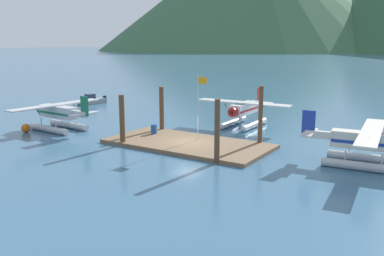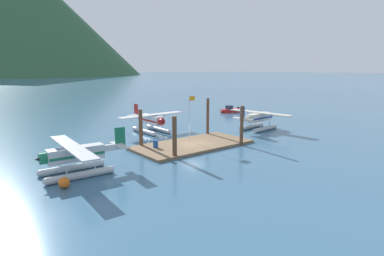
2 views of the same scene
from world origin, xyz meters
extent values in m
plane|color=#38607F|center=(0.00, 0.00, 0.00)|extent=(1200.00, 1200.00, 0.00)
cube|color=brown|center=(0.00, 0.00, 0.15)|extent=(14.47, 6.97, 0.30)
cylinder|color=brown|center=(-4.87, -3.03, 2.23)|extent=(0.48, 0.48, 4.46)
cylinder|color=brown|center=(4.90, -3.43, 2.43)|extent=(0.41, 0.41, 4.85)
cylinder|color=brown|center=(-5.28, 3.25, 2.29)|extent=(0.46, 0.46, 4.58)
cylinder|color=brown|center=(5.38, 3.35, 2.62)|extent=(0.38, 0.38, 5.25)
cylinder|color=silver|center=(0.35, 1.13, 3.16)|extent=(0.08, 0.08, 5.72)
cube|color=orange|center=(0.80, 1.13, 5.67)|extent=(0.90, 0.03, 0.56)
sphere|color=gold|center=(0.35, 1.13, 6.07)|extent=(0.10, 0.10, 0.10)
cylinder|color=#1E4C99|center=(-4.62, 1.10, 0.74)|extent=(0.58, 0.58, 0.88)
torus|color=#1E4C99|center=(-4.62, 1.10, 0.74)|extent=(0.62, 0.62, 0.04)
sphere|color=orange|center=(-16.61, -4.45, 0.44)|extent=(0.89, 0.89, 0.89)
cylinder|color=#B7BABF|center=(-14.75, -3.12, 0.32)|extent=(5.63, 0.93, 0.64)
sphere|color=#B7BABF|center=(-17.54, -2.97, 0.32)|extent=(0.64, 0.64, 0.64)
cylinder|color=#B7BABF|center=(-14.62, -0.62, 0.32)|extent=(5.63, 0.93, 0.64)
sphere|color=#B7BABF|center=(-17.41, -0.48, 0.32)|extent=(0.64, 0.64, 0.64)
cylinder|color=#B7BABF|center=(-15.95, -3.06, 0.99)|extent=(0.10, 0.10, 0.70)
cylinder|color=#B7BABF|center=(-13.55, -3.18, 0.99)|extent=(0.10, 0.10, 0.70)
cylinder|color=#B7BABF|center=(-15.82, -0.56, 0.99)|extent=(0.10, 0.10, 0.70)
cylinder|color=#B7BABF|center=(-13.42, -0.69, 0.99)|extent=(0.10, 0.10, 0.70)
cube|color=silver|center=(-14.68, -1.87, 1.94)|extent=(4.86, 1.49, 1.20)
cube|color=#196B47|center=(-14.68, -1.87, 1.84)|extent=(4.76, 1.51, 0.24)
cube|color=#283347|center=(-15.76, -1.81, 2.27)|extent=(1.15, 1.11, 0.56)
cube|color=silver|center=(-14.98, -1.86, 2.61)|extent=(1.95, 10.46, 0.14)
cylinder|color=#196B47|center=(-15.10, -4.05, 2.27)|extent=(0.11, 0.63, 0.84)
cylinder|color=#196B47|center=(-14.87, 0.34, 2.27)|extent=(0.11, 0.63, 0.84)
cylinder|color=#196B47|center=(-17.38, -1.73, 1.94)|extent=(0.65, 0.99, 0.96)
cone|color=black|center=(-17.83, -1.71, 1.94)|extent=(0.37, 0.38, 0.36)
cube|color=silver|center=(-11.44, -2.04, 2.04)|extent=(2.22, 0.56, 0.56)
cube|color=#196B47|center=(-10.54, -2.09, 2.89)|extent=(1.00, 0.17, 1.90)
cube|color=silver|center=(-10.64, -2.08, 2.14)|extent=(0.97, 3.24, 0.10)
cylinder|color=#B7BABF|center=(1.67, 10.40, 0.32)|extent=(0.78, 5.61, 0.64)
sphere|color=#B7BABF|center=(1.74, 7.60, 0.32)|extent=(0.64, 0.64, 0.64)
cylinder|color=#B7BABF|center=(-0.82, 10.34, 0.32)|extent=(0.78, 5.61, 0.64)
sphere|color=#B7BABF|center=(-0.76, 7.54, 0.32)|extent=(0.64, 0.64, 0.64)
cylinder|color=#B7BABF|center=(1.70, 9.20, 0.99)|extent=(0.10, 0.10, 0.70)
cylinder|color=#B7BABF|center=(1.65, 11.60, 0.99)|extent=(0.10, 0.10, 0.70)
cylinder|color=#B7BABF|center=(-0.80, 9.14, 0.99)|extent=(0.10, 0.10, 0.70)
cylinder|color=#B7BABF|center=(-0.85, 11.54, 0.99)|extent=(0.10, 0.10, 0.70)
cube|color=white|center=(0.43, 10.37, 1.94)|extent=(1.36, 4.83, 1.20)
cube|color=#B21E1E|center=(0.43, 10.37, 1.84)|extent=(1.37, 4.73, 0.24)
cube|color=#283347|center=(0.45, 9.29, 2.27)|extent=(1.08, 1.13, 0.56)
cube|color=white|center=(0.43, 10.07, 2.61)|extent=(10.43, 1.65, 0.14)
cylinder|color=#B21E1E|center=(2.63, 10.12, 2.27)|extent=(0.62, 0.10, 0.84)
cylinder|color=#B21E1E|center=(-1.77, 10.02, 2.27)|extent=(0.62, 0.10, 0.84)
cylinder|color=#B21E1E|center=(0.49, 7.67, 1.94)|extent=(0.97, 0.62, 0.96)
cone|color=black|center=(0.50, 7.22, 1.94)|extent=(0.37, 0.36, 0.36)
cube|color=white|center=(0.35, 13.62, 2.04)|extent=(0.49, 2.21, 0.56)
cube|color=#B21E1E|center=(0.33, 14.52, 2.89)|extent=(0.14, 1.00, 1.90)
cube|color=white|center=(0.33, 14.42, 2.14)|extent=(3.22, 0.88, 0.10)
cylinder|color=#B7BABF|center=(14.22, 3.01, 0.32)|extent=(5.64, 1.20, 0.64)
sphere|color=#B7BABF|center=(17.01, 3.29, 0.32)|extent=(0.64, 0.64, 0.64)
cylinder|color=#B7BABF|center=(14.48, 0.52, 0.32)|extent=(5.64, 1.20, 0.64)
sphere|color=#B7BABF|center=(17.26, 0.80, 0.32)|extent=(0.64, 0.64, 0.64)
cylinder|color=#B7BABF|center=(15.42, 3.13, 0.99)|extent=(0.10, 0.10, 0.70)
cylinder|color=#B7BABF|center=(13.03, 2.89, 0.99)|extent=(0.10, 0.10, 0.70)
cylinder|color=#B7BABF|center=(15.67, 0.64, 0.99)|extent=(0.10, 0.10, 0.70)
cylinder|color=#B7BABF|center=(13.28, 0.40, 0.99)|extent=(0.10, 0.10, 0.70)
cube|color=silver|center=(14.35, 1.77, 1.94)|extent=(4.90, 1.72, 1.20)
cube|color=#1E389E|center=(14.35, 1.77, 1.84)|extent=(4.81, 1.73, 0.24)
cube|color=#283347|center=(15.42, 1.87, 2.27)|extent=(1.20, 1.16, 0.56)
cube|color=silver|center=(14.65, 1.80, 2.61)|extent=(2.44, 10.49, 0.14)
cylinder|color=#1E389E|center=(14.43, 3.98, 2.27)|extent=(0.14, 0.63, 0.84)
cylinder|color=#1E389E|center=(14.87, -0.39, 2.27)|extent=(0.14, 0.63, 0.84)
cylinder|color=#1E389E|center=(17.04, 2.04, 1.94)|extent=(0.69, 1.02, 0.96)
cone|color=black|center=(17.48, 2.08, 1.94)|extent=(0.38, 0.39, 0.36)
cube|color=silver|center=(11.12, 1.44, 2.04)|extent=(2.23, 0.66, 0.56)
cube|color=#1E389E|center=(10.22, 1.35, 2.89)|extent=(1.01, 0.22, 1.90)
cube|color=silver|center=(10.32, 1.36, 2.14)|extent=(1.12, 3.26, 0.10)
cube|color=#B2231E|center=(24.98, 18.20, 0.35)|extent=(4.31, 1.84, 0.70)
sphere|color=#B2231E|center=(22.89, 18.38, 0.35)|extent=(0.70, 0.70, 0.70)
cube|color=#283347|center=(24.68, 18.23, 1.10)|extent=(1.29, 1.20, 0.80)
cube|color=black|center=(27.25, 18.01, 0.60)|extent=(0.35, 0.39, 0.80)
camera|label=1|loc=(19.65, -29.65, 8.92)|focal=38.84mm
camera|label=2|loc=(-23.58, -29.28, 9.34)|focal=29.69mm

